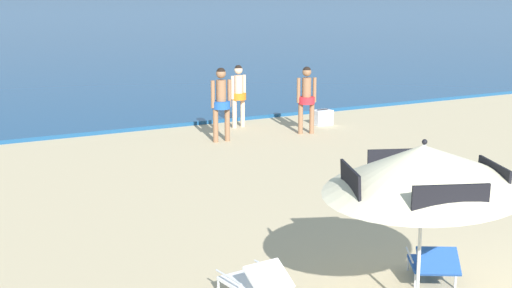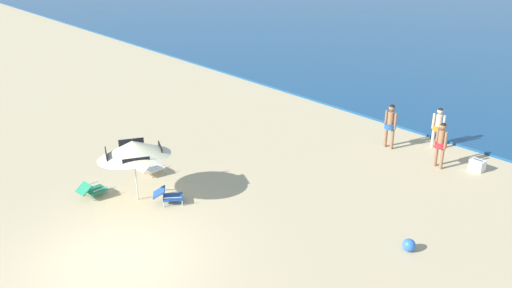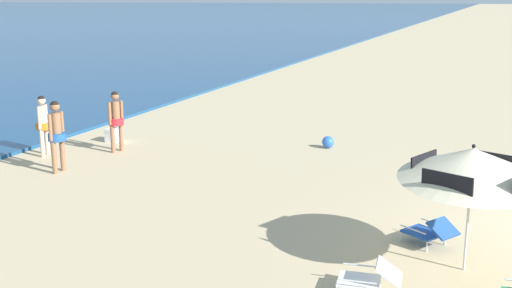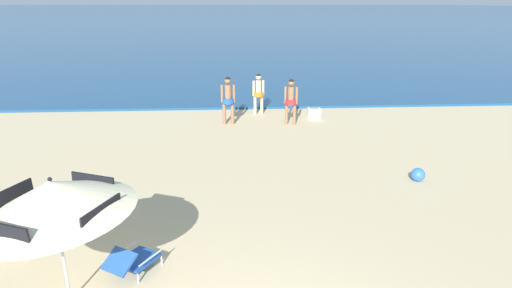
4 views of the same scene
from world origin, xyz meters
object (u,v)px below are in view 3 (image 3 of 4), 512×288
(lounge_chair_beside_umbrella, at_px, (369,278))
(person_wading_in, at_px, (116,117))
(lounge_chair_under_umbrella, at_px, (430,231))
(person_standing_near_shore, at_px, (43,121))
(beach_ball, at_px, (328,142))
(cooler_box, at_px, (114,135))
(beach_umbrella_striped_main, at_px, (472,164))
(person_standing_beside, at_px, (57,131))

(lounge_chair_beside_umbrella, relative_size, person_wading_in, 0.56)
(lounge_chair_under_umbrella, xyz_separation_m, person_standing_near_shore, (2.78, 10.42, 0.68))
(person_wading_in, bearing_deg, beach_ball, -64.92)
(lounge_chair_under_umbrella, height_order, lounge_chair_beside_umbrella, lounge_chair_beside_umbrella)
(lounge_chair_beside_umbrella, bearing_deg, person_standing_near_shore, 63.02)
(lounge_chair_beside_umbrella, relative_size, cooler_box, 1.89)
(cooler_box, relative_size, beach_ball, 1.44)
(lounge_chair_beside_umbrella, distance_m, cooler_box, 11.50)
(person_wading_in, height_order, beach_ball, person_wading_in)
(beach_umbrella_striped_main, relative_size, person_standing_beside, 1.45)
(lounge_chair_beside_umbrella, bearing_deg, beach_umbrella_striped_main, -41.84)
(person_standing_near_shore, bearing_deg, beach_ball, -62.58)
(lounge_chair_beside_umbrella, height_order, person_standing_near_shore, person_standing_near_shore)
(lounge_chair_beside_umbrella, height_order, person_standing_beside, person_standing_beside)
(lounge_chair_beside_umbrella, distance_m, person_standing_beside, 9.23)
(beach_umbrella_striped_main, relative_size, lounge_chair_under_umbrella, 2.50)
(lounge_chair_beside_umbrella, xyz_separation_m, person_wading_in, (6.08, 8.22, 0.71))
(beach_ball, bearing_deg, beach_umbrella_striped_main, -150.48)
(lounge_chair_under_umbrella, relative_size, person_wading_in, 0.61)
(beach_umbrella_striped_main, height_order, person_wading_in, beach_umbrella_striped_main)
(lounge_chair_under_umbrella, bearing_deg, person_standing_beside, 80.11)
(beach_umbrella_striped_main, distance_m, cooler_box, 11.86)
(beach_umbrella_striped_main, bearing_deg, beach_ball, 29.52)
(beach_umbrella_striped_main, distance_m, lounge_chair_under_umbrella, 1.79)
(person_standing_beside, bearing_deg, person_wading_in, -4.35)
(lounge_chair_under_umbrella, xyz_separation_m, person_standing_beside, (1.57, 9.02, 0.76))
(lounge_chair_under_umbrella, distance_m, beach_ball, 7.27)
(beach_umbrella_striped_main, distance_m, lounge_chair_beside_umbrella, 2.37)
(lounge_chair_beside_umbrella, bearing_deg, cooler_box, 51.70)
(person_standing_beside, relative_size, cooler_box, 3.55)
(beach_umbrella_striped_main, height_order, lounge_chair_under_umbrella, beach_umbrella_striped_main)
(person_wading_in, bearing_deg, lounge_chair_beside_umbrella, -126.49)
(lounge_chair_beside_umbrella, height_order, person_wading_in, person_wading_in)
(person_standing_beside, bearing_deg, beach_ball, -49.06)
(beach_umbrella_striped_main, xyz_separation_m, person_standing_near_shore, (3.60, 11.04, -0.78))
(person_standing_beside, bearing_deg, beach_umbrella_striped_main, -103.92)
(lounge_chair_beside_umbrella, bearing_deg, person_wading_in, 53.51)
(lounge_chair_under_umbrella, relative_size, person_standing_near_shore, 0.63)
(lounge_chair_under_umbrella, bearing_deg, person_standing_near_shore, 75.05)
(person_standing_near_shore, relative_size, person_standing_beside, 0.93)
(cooler_box, bearing_deg, person_standing_near_shore, 160.16)
(beach_ball, bearing_deg, lounge_chair_beside_umbrella, -161.73)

